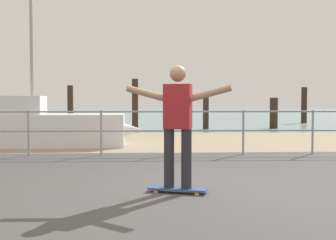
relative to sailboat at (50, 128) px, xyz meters
The scene contains 12 objects.
ground_plane 7.32m from the sailboat, 65.04° to the right, with size 24.00×10.00×0.04m, color #474444.
beach_strip 3.42m from the sailboat, 24.22° to the left, with size 24.00×6.00×0.04m, color tan.
sea_surface 29.55m from the sailboat, 84.02° to the left, with size 72.00×50.00×0.04m, color #75939E.
railing_fence 3.19m from the sailboat, 39.18° to the right, with size 11.52×0.05×1.05m.
sailboat is the anchor object (origin of this frame).
skateboard 6.67m from the sailboat, 61.86° to the right, with size 0.82×0.42×0.08m.
skateboarder 6.67m from the sailboat, 61.86° to the right, with size 1.41×0.51×1.65m.
groyne_post_0 8.40m from the sailboat, 97.24° to the left, with size 0.28×0.28×2.02m, color #332319.
groyne_post_1 7.11m from the sailboat, 72.71° to the left, with size 0.28×0.28×2.25m, color #332319.
groyne_post_2 8.51m from the sailboat, 51.74° to the left, with size 0.26×0.26×1.45m, color #332319.
groyne_post_3 10.92m from the sailboat, 39.48° to the left, with size 0.36×0.36×1.42m, color #332319.
groyne_post_4 16.31m from the sailboat, 44.68° to the left, with size 0.32×0.32×2.07m, color #332319.
Camera 1 is at (-0.31, -5.64, 1.25)m, focal length 43.15 mm.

